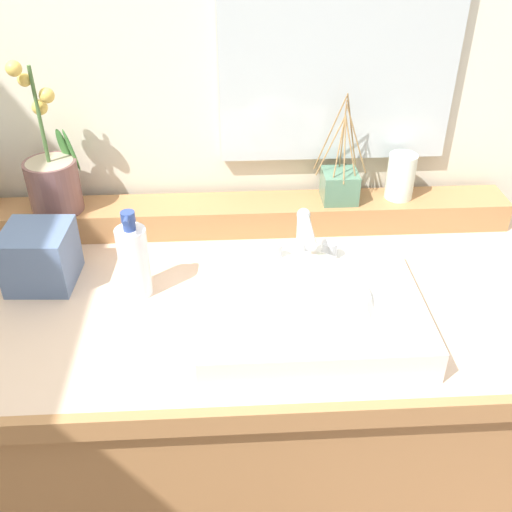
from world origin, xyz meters
The scene contains 10 objects.
wall_back centered at (0.00, 0.43, 1.25)m, with size 3.31×0.20×2.50m, color silver.
vanity_cabinet centered at (0.00, 0.00, 0.42)m, with size 1.41×0.64×0.84m.
back_ledge centered at (0.00, 0.25, 0.87)m, with size 1.33×0.11×0.07m, color #AA7648.
sink_basin centered at (0.16, -0.11, 0.87)m, with size 0.41×0.34×0.27m.
potted_plant centered at (-0.37, 0.24, 0.99)m, with size 0.12×0.12×0.34m.
tumbler_cup centered at (0.41, 0.26, 0.96)m, with size 0.06×0.06×0.11m, color white.
reed_diffuser centered at (0.27, 0.25, 0.95)m, with size 0.12×0.09×0.25m.
lotion_bottle centered at (-0.17, 0.01, 0.92)m, with size 0.06×0.06×0.19m.
tissue_box centered at (-0.37, 0.06, 0.90)m, with size 0.13×0.13×0.12m, color slate.
mirror centered at (0.26, 0.31, 1.24)m, with size 0.52×0.02×0.50m, color silver.
Camera 1 is at (0.01, -0.96, 1.56)m, focal length 41.60 mm.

